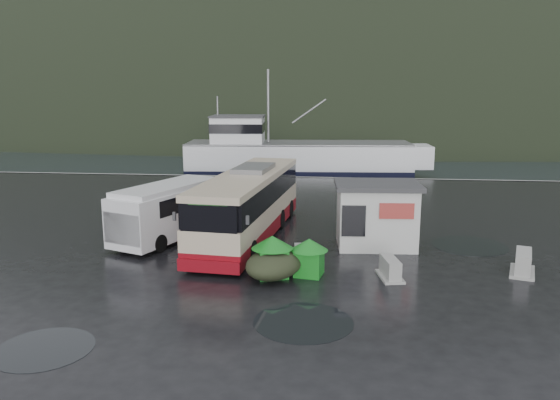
# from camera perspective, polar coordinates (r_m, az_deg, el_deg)

# --- Properties ---
(ground) EXTENTS (160.00, 160.00, 0.00)m
(ground) POSITION_cam_1_polar(r_m,az_deg,el_deg) (22.83, -4.27, -5.60)
(ground) COLOR black
(ground) RESTS_ON ground
(harbor_water) EXTENTS (300.00, 180.00, 0.02)m
(harbor_water) POSITION_cam_1_polar(r_m,az_deg,el_deg) (131.69, 4.20, 8.67)
(harbor_water) COLOR black
(harbor_water) RESTS_ON ground
(quay_edge) EXTENTS (160.00, 0.60, 1.50)m
(quay_edge) POSITION_cam_1_polar(r_m,az_deg,el_deg) (42.18, 0.47, 2.43)
(quay_edge) COLOR #999993
(quay_edge) RESTS_ON ground
(headland) EXTENTS (780.00, 540.00, 570.00)m
(headland) POSITION_cam_1_polar(r_m,az_deg,el_deg) (271.61, 7.26, 10.13)
(headland) COLOR black
(headland) RESTS_ON ground
(coach_bus) EXTENTS (4.05, 11.59, 3.21)m
(coach_bus) POSITION_cam_1_polar(r_m,az_deg,el_deg) (25.30, -3.24, -3.87)
(coach_bus) COLOR #C1AE92
(coach_bus) RESTS_ON ground
(white_van) EXTENTS (4.19, 6.46, 2.56)m
(white_van) POSITION_cam_1_polar(r_m,az_deg,el_deg) (25.42, -11.46, -4.01)
(white_van) COLOR silver
(white_van) RESTS_ON ground
(waste_bin_left) EXTENTS (1.16, 1.16, 1.39)m
(waste_bin_left) POSITION_cam_1_polar(r_m,az_deg,el_deg) (20.28, 3.03, -7.83)
(waste_bin_left) COLOR #167D1E
(waste_bin_left) RESTS_ON ground
(waste_bin_right) EXTENTS (1.35, 1.35, 1.52)m
(waste_bin_right) POSITION_cam_1_polar(r_m,az_deg,el_deg) (20.18, -0.81, -7.93)
(waste_bin_right) COLOR #167D1E
(waste_bin_right) RESTS_ON ground
(dome_tent) EXTENTS (2.73, 3.16, 1.04)m
(dome_tent) POSITION_cam_1_polar(r_m,az_deg,el_deg) (20.04, -0.57, -8.06)
(dome_tent) COLOR #292F1C
(dome_tent) RESTS_ON ground
(ticket_kiosk) EXTENTS (3.73, 2.91, 2.80)m
(ticket_kiosk) POSITION_cam_1_polar(r_m,az_deg,el_deg) (24.20, 9.92, -4.75)
(ticket_kiosk) COLOR beige
(ticket_kiosk) RESTS_ON ground
(jersey_barrier_a) EXTENTS (0.93, 1.65, 0.79)m
(jersey_barrier_a) POSITION_cam_1_polar(r_m,az_deg,el_deg) (21.02, 2.21, -7.12)
(jersey_barrier_a) COLOR #999993
(jersey_barrier_a) RESTS_ON ground
(jersey_barrier_b) EXTENTS (0.99, 1.58, 0.74)m
(jersey_barrier_b) POSITION_cam_1_polar(r_m,az_deg,el_deg) (20.37, 11.40, -7.97)
(jersey_barrier_b) COLOR #999993
(jersey_barrier_b) RESTS_ON ground
(jersey_barrier_c) EXTENTS (1.34, 1.87, 0.84)m
(jersey_barrier_c) POSITION_cam_1_polar(r_m,az_deg,el_deg) (22.32, 23.96, -7.02)
(jersey_barrier_c) COLOR #999993
(jersey_barrier_c) RESTS_ON ground
(fishing_trawler) EXTENTS (24.56, 6.92, 9.70)m
(fishing_trawler) POSITION_cam_1_polar(r_m,az_deg,el_deg) (50.92, 1.94, 4.01)
(fishing_trawler) COLOR silver
(fishing_trawler) RESTS_ON ground
(puddles) EXTENTS (16.39, 16.90, 0.01)m
(puddles) POSITION_cam_1_polar(r_m,az_deg,el_deg) (20.88, 1.92, -7.23)
(puddles) COLOR black
(puddles) RESTS_ON ground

